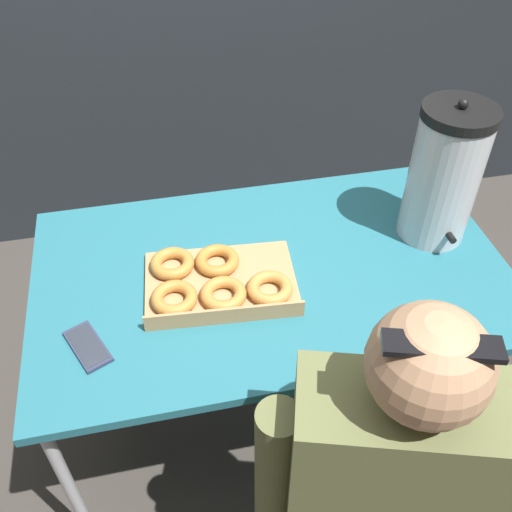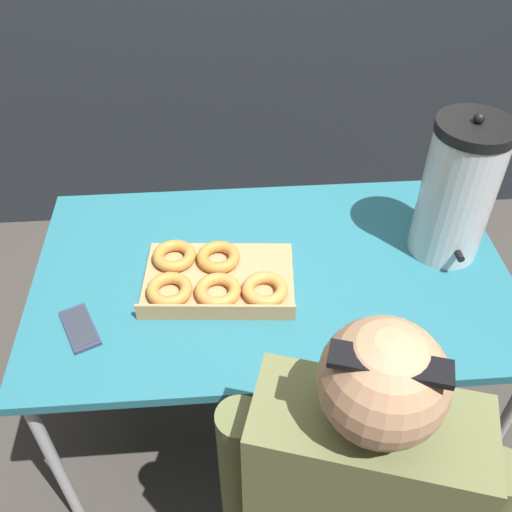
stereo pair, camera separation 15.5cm
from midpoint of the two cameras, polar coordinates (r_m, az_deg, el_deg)
ground_plane at (r=2.16m, az=3.36°, el=-15.34°), size 12.00×12.00×0.00m
folding_table at (r=1.63m, az=4.30°, el=-2.77°), size 1.32×0.79×0.72m
donut_box at (r=1.54m, az=-1.45°, el=-2.38°), size 0.43×0.31×0.05m
coffee_urn at (r=1.66m, az=22.11°, el=6.00°), size 0.20×0.23×0.43m
cell_phone at (r=1.49m, az=-14.37°, el=-7.13°), size 0.12×0.16×0.01m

